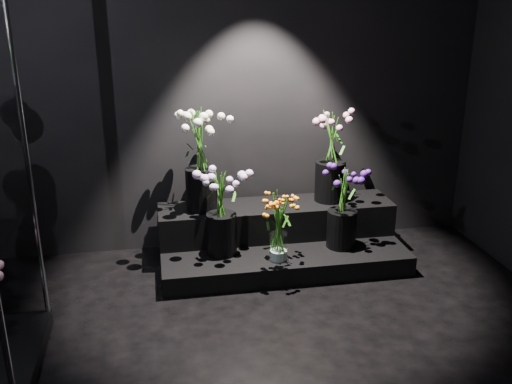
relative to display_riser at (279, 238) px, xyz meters
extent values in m
plane|color=black|center=(-0.28, 0.38, 1.23)|extent=(4.00, 0.00, 4.00)
cube|color=black|center=(0.00, -0.10, -0.10)|extent=(1.90, 0.84, 0.16)
cube|color=black|center=(0.00, 0.11, 0.11)|extent=(1.90, 0.42, 0.26)
cylinder|color=white|center=(-0.08, -0.35, 0.09)|extent=(0.14, 0.14, 0.21)
cylinder|color=black|center=(-0.48, -0.17, 0.14)|extent=(0.23, 0.23, 0.32)
cylinder|color=black|center=(0.45, -0.21, 0.13)|extent=(0.23, 0.23, 0.30)
cylinder|color=black|center=(-0.60, 0.12, 0.41)|extent=(0.24, 0.24, 0.33)
cylinder|color=black|center=(0.45, 0.13, 0.41)|extent=(0.25, 0.25, 0.33)
camera|label=1|loc=(-0.94, -4.10, 1.87)|focal=40.00mm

